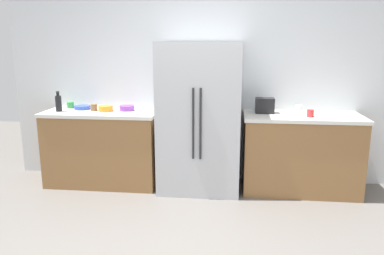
# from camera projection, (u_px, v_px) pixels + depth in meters

# --- Properties ---
(kitchen_back_panel) EXTENTS (5.04, 0.10, 2.70)m
(kitchen_back_panel) POSITION_uv_depth(u_px,v_px,m) (207.00, 74.00, 4.68)
(kitchen_back_panel) COLOR silver
(kitchen_back_panel) RESTS_ON ground_plane
(counter_left) EXTENTS (1.39, 0.64, 0.92)m
(counter_left) POSITION_uv_depth(u_px,v_px,m) (104.00, 147.00, 4.66)
(counter_left) COLOR olive
(counter_left) RESTS_ON ground_plane
(counter_right) EXTENTS (1.35, 0.64, 0.92)m
(counter_right) POSITION_uv_depth(u_px,v_px,m) (300.00, 153.00, 4.40)
(counter_right) COLOR olive
(counter_right) RESTS_ON ground_plane
(refrigerator) EXTENTS (0.94, 0.71, 1.74)m
(refrigerator) POSITION_uv_depth(u_px,v_px,m) (200.00, 118.00, 4.39)
(refrigerator) COLOR #B7BABF
(refrigerator) RESTS_ON ground_plane
(toaster) EXTENTS (0.22, 0.16, 0.18)m
(toaster) POSITION_uv_depth(u_px,v_px,m) (265.00, 105.00, 4.41)
(toaster) COLOR black
(toaster) RESTS_ON counter_right
(bottle_a) EXTENTS (0.07, 0.07, 0.25)m
(bottle_a) POSITION_uv_depth(u_px,v_px,m) (58.00, 103.00, 4.52)
(bottle_a) COLOR black
(bottle_a) RESTS_ON counter_left
(cup_a) EXTENTS (0.09, 0.09, 0.08)m
(cup_a) POSITION_uv_depth(u_px,v_px,m) (71.00, 105.00, 4.77)
(cup_a) COLOR green
(cup_a) RESTS_ON counter_left
(cup_b) EXTENTS (0.08, 0.08, 0.08)m
(cup_b) POSITION_uv_depth(u_px,v_px,m) (94.00, 107.00, 4.56)
(cup_b) COLOR brown
(cup_b) RESTS_ON counter_left
(cup_c) EXTENTS (0.08, 0.08, 0.09)m
(cup_c) POSITION_uv_depth(u_px,v_px,m) (299.00, 109.00, 4.47)
(cup_c) COLOR white
(cup_c) RESTS_ON counter_right
(cup_d) EXTENTS (0.07, 0.07, 0.08)m
(cup_d) POSITION_uv_depth(u_px,v_px,m) (310.00, 113.00, 4.18)
(cup_d) COLOR red
(cup_d) RESTS_ON counter_right
(bowl_a) EXTENTS (0.20, 0.20, 0.05)m
(bowl_a) POSITION_uv_depth(u_px,v_px,m) (82.00, 107.00, 4.68)
(bowl_a) COLOR blue
(bowl_a) RESTS_ON counter_left
(bowl_b) EXTENTS (0.17, 0.17, 0.07)m
(bowl_b) POSITION_uv_depth(u_px,v_px,m) (106.00, 108.00, 4.54)
(bowl_b) COLOR orange
(bowl_b) RESTS_ON counter_left
(bowl_c) EXTENTS (0.18, 0.18, 0.06)m
(bowl_c) POSITION_uv_depth(u_px,v_px,m) (127.00, 108.00, 4.59)
(bowl_c) COLOR purple
(bowl_c) RESTS_ON counter_left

